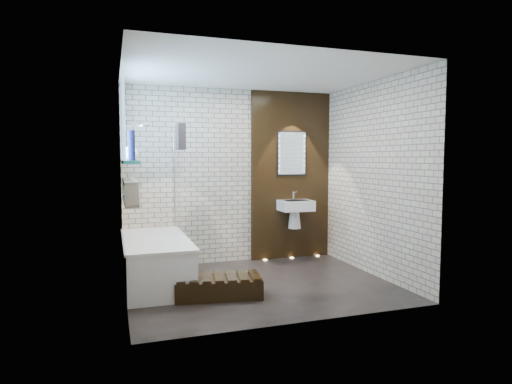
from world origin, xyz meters
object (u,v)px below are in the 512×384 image
object	(u,v)px
bathtub	(156,261)
walnut_step	(219,288)
washbasin	(295,209)
bath_screen	(178,180)
led_mirror	(292,153)

from	to	relation	value
bathtub	walnut_step	world-z (taller)	bathtub
walnut_step	washbasin	bearing A→B (deg)	41.56
bath_screen	walnut_step	bearing A→B (deg)	-77.22
led_mirror	bathtub	bearing A→B (deg)	-160.22
led_mirror	walnut_step	xyz separation A→B (m)	(-1.55, -1.53, -1.54)
bath_screen	walnut_step	distance (m)	1.69
led_mirror	walnut_step	bearing A→B (deg)	-135.33
washbasin	walnut_step	distance (m)	2.18
washbasin	led_mirror	distance (m)	0.88
bath_screen	led_mirror	size ratio (longest dim) A/B	2.00
washbasin	walnut_step	size ratio (longest dim) A/B	0.60
bathtub	walnut_step	xyz separation A→B (m)	(0.62, -0.75, -0.18)
bathtub	led_mirror	xyz separation A→B (m)	(2.17, 0.78, 1.36)
bath_screen	washbasin	distance (m)	1.89
bath_screen	washbasin	size ratio (longest dim) A/B	2.41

